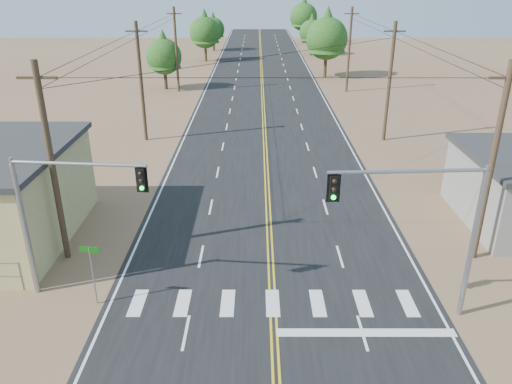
{
  "coord_description": "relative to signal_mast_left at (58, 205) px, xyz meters",
  "views": [
    {
      "loc": [
        -0.71,
        -10.32,
        13.39
      ],
      "look_at": [
        -0.75,
        12.36,
        3.5
      ],
      "focal_mm": 35.0,
      "sensor_mm": 36.0,
      "label": 1
    }
  ],
  "objects": [
    {
      "name": "tree_left_near",
      "position": [
        -3.19,
        44.65,
        0.04
      ],
      "size": [
        4.41,
        4.41,
        7.36
      ],
      "color": "#3F2D1E",
      "rests_on": "ground"
    },
    {
      "name": "utility_pole_right_far",
      "position": [
        19.61,
        43.27,
        0.66
      ],
      "size": [
        1.8,
        0.3,
        10.0
      ],
      "color": "#4C3826",
      "rests_on": "ground"
    },
    {
      "name": "utility_pole_right_mid",
      "position": [
        19.61,
        23.27,
        0.66
      ],
      "size": [
        1.8,
        0.3,
        10.0
      ],
      "color": "#4C3826",
      "rests_on": "ground"
    },
    {
      "name": "tree_left_far",
      "position": [
        0.11,
        79.89,
        -0.08
      ],
      "size": [
        4.3,
        4.3,
        7.16
      ],
      "color": "#3F2D1E",
      "rests_on": "ground"
    },
    {
      "name": "tree_right_near",
      "position": [
        18.11,
        52.87,
        1.43
      ],
      "size": [
        5.77,
        5.77,
        9.62
      ],
      "color": "#3F2D1E",
      "rests_on": "ground"
    },
    {
      "name": "tree_right_mid",
      "position": [
        18.19,
        73.95,
        -0.01
      ],
      "size": [
        4.36,
        4.36,
        7.27
      ],
      "color": "#3F2D1E",
      "rests_on": "ground"
    },
    {
      "name": "utility_pole_left_mid",
      "position": [
        -1.39,
        23.27,
        0.66
      ],
      "size": [
        1.8,
        0.3,
        10.0
      ],
      "color": "#4C3826",
      "rests_on": "ground"
    },
    {
      "name": "signal_mast_left",
      "position": [
        0.0,
        0.0,
        0.0
      ],
      "size": [
        5.79,
        0.85,
        6.55
      ],
      "rotation": [
        0.0,
        0.0,
        -0.09
      ],
      "color": "gray",
      "rests_on": "ground"
    },
    {
      "name": "utility_pole_left_far",
      "position": [
        -1.39,
        43.27,
        0.66
      ],
      "size": [
        1.8,
        0.3,
        10.0
      ],
      "color": "#4C3826",
      "rests_on": "ground"
    },
    {
      "name": "street_sign",
      "position": [
        1.31,
        -0.73,
        -2.53
      ],
      "size": [
        0.85,
        0.15,
        2.88
      ],
      "rotation": [
        0.0,
        0.0,
        -0.14
      ],
      "color": "gray",
      "rests_on": "ground"
    },
    {
      "name": "utility_pole_right_near",
      "position": [
        19.61,
        3.27,
        0.66
      ],
      "size": [
        1.8,
        0.3,
        10.0
      ],
      "color": "#4C3826",
      "rests_on": "ground"
    },
    {
      "name": "tree_right_far",
      "position": [
        18.27,
        91.87,
        1.39
      ],
      "size": [
        5.73,
        5.73,
        9.55
      ],
      "color": "#3F2D1E",
      "rests_on": "ground"
    },
    {
      "name": "utility_pole_left_near",
      "position": [
        -1.39,
        3.27,
        0.66
      ],
      "size": [
        1.8,
        0.3,
        10.0
      ],
      "color": "#4C3826",
      "rests_on": "ground"
    },
    {
      "name": "signal_mast_right",
      "position": [
        15.31,
        -1.56,
        0.2
      ],
      "size": [
        6.21,
        0.68,
        6.83
      ],
      "rotation": [
        0.0,
        0.0,
        0.05
      ],
      "color": "gray",
      "rests_on": "ground"
    },
    {
      "name": "tree_left_mid",
      "position": [
        -0.2,
        67.06,
        0.71
      ],
      "size": [
        5.08,
        5.08,
        8.46
      ],
      "color": "#3F2D1E",
      "rests_on": "ground"
    },
    {
      "name": "road",
      "position": [
        9.11,
        21.27,
        -4.45
      ],
      "size": [
        15.0,
        200.0,
        0.02
      ],
      "primitive_type": "cube",
      "color": "black",
      "rests_on": "ground"
    }
  ]
}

